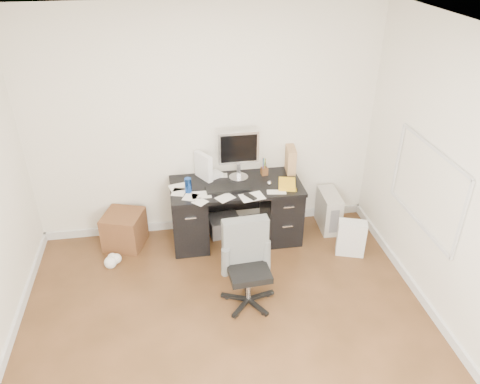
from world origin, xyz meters
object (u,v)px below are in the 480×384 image
object	(u,v)px
keyboard	(228,188)
wicker_basket	(124,230)
desk	(236,210)
office_chair	(249,267)
lcd_monitor	(239,155)
pc_tower	(329,210)

from	to	relation	value
keyboard	wicker_basket	bearing A→B (deg)	168.92
desk	office_chair	bearing A→B (deg)	-92.65
lcd_monitor	office_chair	xyz separation A→B (m)	(-0.10, -1.26, -0.59)
pc_tower	wicker_basket	size ratio (longest dim) A/B	1.13
office_chair	keyboard	bearing A→B (deg)	89.36
lcd_monitor	office_chair	size ratio (longest dim) A/B	0.65
desk	wicker_basket	xyz separation A→B (m)	(-1.32, 0.09, -0.19)
pc_tower	wicker_basket	xyz separation A→B (m)	(-2.49, 0.03, -0.03)
desk	wicker_basket	size ratio (longest dim) A/B	3.53
desk	keyboard	distance (m)	0.39
lcd_monitor	office_chair	world-z (taller)	lcd_monitor
wicker_basket	pc_tower	bearing A→B (deg)	-0.61
wicker_basket	lcd_monitor	bearing A→B (deg)	2.36
keyboard	office_chair	bearing A→B (deg)	-89.66
office_chair	pc_tower	distance (m)	1.71
desk	office_chair	xyz separation A→B (m)	(-0.05, -1.11, 0.06)
desk	wicker_basket	world-z (taller)	desk
lcd_monitor	office_chair	distance (m)	1.39
lcd_monitor	keyboard	world-z (taller)	lcd_monitor
desk	lcd_monitor	xyz separation A→B (m)	(0.05, 0.14, 0.65)
keyboard	pc_tower	size ratio (longest dim) A/B	1.05
desk	pc_tower	world-z (taller)	desk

